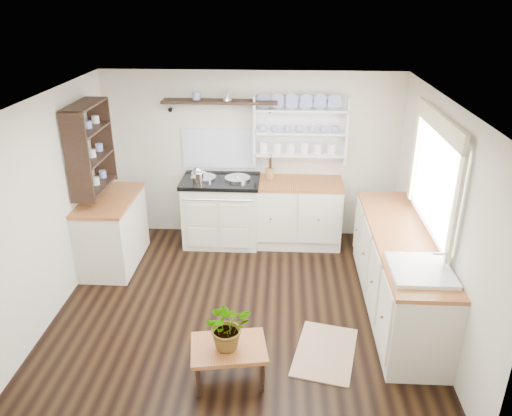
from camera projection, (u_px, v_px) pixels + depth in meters
name	position (u px, v px, depth m)	size (l,w,h in m)	color
floor	(241.00, 307.00, 5.57)	(4.00, 3.80, 0.01)	black
wall_back	(252.00, 156.00, 6.84)	(4.00, 0.02, 2.30)	beige
wall_right	(438.00, 218.00, 5.00)	(0.02, 3.80, 2.30)	beige
wall_left	(49.00, 209.00, 5.21)	(0.02, 3.80, 2.30)	beige
ceiling	(238.00, 101.00, 4.64)	(4.00, 3.80, 0.01)	white
window	(435.00, 174.00, 4.97)	(0.08, 1.55, 1.22)	white
aga_cooker	(221.00, 210.00, 6.83)	(1.04, 0.72, 0.96)	beige
back_cabinets	(294.00, 212.00, 6.81)	(1.27, 0.63, 0.90)	beige
right_cabinets	(398.00, 271.00, 5.39)	(0.62, 2.43, 0.90)	beige
belfast_sink	(419.00, 281.00, 4.56)	(0.55, 0.60, 0.45)	white
left_cabinets	(112.00, 230.00, 6.29)	(0.62, 1.13, 0.90)	beige
plate_rack	(300.00, 128.00, 6.61)	(1.20, 0.22, 0.90)	white
high_shelf	(220.00, 102.00, 6.44)	(1.50, 0.29, 0.16)	black
left_shelving	(90.00, 147.00, 5.86)	(0.28, 0.80, 1.05)	black
kettle	(198.00, 174.00, 6.51)	(0.17, 0.17, 0.20)	silver
utensil_crock	(270.00, 174.00, 6.69)	(0.12, 0.12, 0.14)	#9C6B39
center_table	(229.00, 350.00, 4.42)	(0.73, 0.58, 0.36)	brown
potted_plant	(228.00, 326.00, 4.32)	(0.40, 0.35, 0.45)	#3F7233
floor_rug	(325.00, 352.00, 4.86)	(0.55, 0.85, 0.02)	#8F7353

